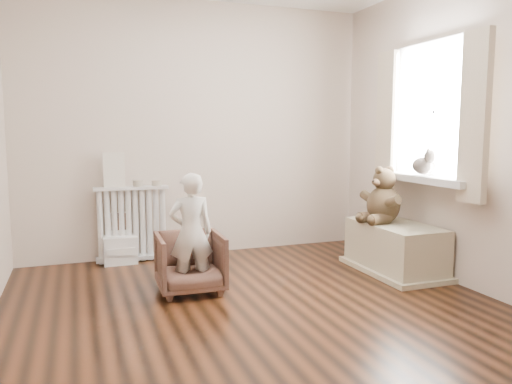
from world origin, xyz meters
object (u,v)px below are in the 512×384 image
object	(u,v)px
radiator	(132,223)
armchair	(190,262)
child	(191,233)
plush_cat	(423,164)
teddy_bear	(384,198)
toy_vanity	(120,235)
toy_bench	(395,250)

from	to	relation	value
radiator	armchair	xyz separation A→B (m)	(0.33, -1.13, -0.15)
child	plush_cat	world-z (taller)	plush_cat
teddy_bear	armchair	bearing A→B (deg)	172.04
radiator	toy_vanity	size ratio (longest dim) A/B	1.51
toy_vanity	plush_cat	distance (m)	2.92
armchair	toy_bench	distance (m)	1.90
toy_bench	toy_vanity	bearing A→B (deg)	153.63
radiator	teddy_bear	bearing A→B (deg)	-26.54
toy_bench	plush_cat	bearing A→B (deg)	-50.87
radiator	child	distance (m)	1.23
radiator	toy_vanity	xyz separation A→B (m)	(-0.13, -0.03, -0.11)
toy_vanity	child	world-z (taller)	child
armchair	toy_bench	xyz separation A→B (m)	(1.89, -0.07, -0.04)
armchair	teddy_bear	bearing A→B (deg)	3.36
armchair	child	world-z (taller)	child
toy_vanity	plush_cat	bearing A→B (deg)	-28.24
armchair	teddy_bear	xyz separation A→B (m)	(1.83, 0.04, 0.43)
armchair	toy_bench	bearing A→B (deg)	-0.15
toy_vanity	toy_bench	world-z (taller)	toy_vanity
toy_bench	radiator	bearing A→B (deg)	151.74
child	toy_bench	bearing A→B (deg)	-178.64
radiator	child	xyz separation A→B (m)	(0.33, -1.18, 0.10)
armchair	plush_cat	xyz separation A→B (m)	(2.03, -0.24, 0.76)
toy_vanity	plush_cat	size ratio (longest dim) A/B	1.79
child	teddy_bear	bearing A→B (deg)	-175.08
radiator	plush_cat	distance (m)	2.80
radiator	toy_bench	xyz separation A→B (m)	(2.22, -1.20, -0.19)
toy_vanity	child	bearing A→B (deg)	-68.24
armchair	plush_cat	bearing A→B (deg)	-4.82
child	teddy_bear	distance (m)	1.84
radiator	toy_bench	size ratio (longest dim) A/B	0.79
armchair	child	bearing A→B (deg)	-88.03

